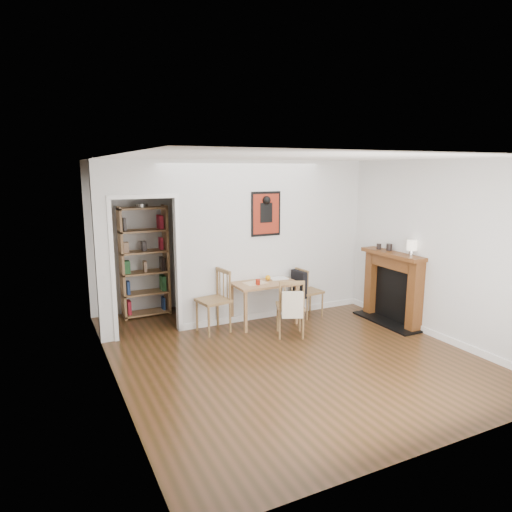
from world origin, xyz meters
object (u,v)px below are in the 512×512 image
fireplace (393,285)px  notebook (278,278)px  bookshelf (145,262)px  mantel_lamp (412,246)px  chair_right (308,291)px  chair_front (290,307)px  chair_left (213,301)px  red_glass (258,282)px  dining_table (264,287)px  orange_fruit (268,278)px  ceramic_jar_b (379,246)px  ceramic_jar_a (389,247)px

fireplace → notebook: fireplace is taller
bookshelf → mantel_lamp: size_ratio=7.82×
chair_right → chair_front: chair_front is taller
chair_left → red_glass: chair_left is taller
chair_front → fireplace: 1.83m
chair_front → notebook: size_ratio=3.08×
dining_table → orange_fruit: orange_fruit is taller
chair_left → mantel_lamp: size_ratio=4.03×
chair_front → mantel_lamp: bearing=-16.1°
dining_table → chair_right: (0.84, -0.00, -0.17)m
chair_right → ceramic_jar_b: size_ratio=8.96×
red_glass → ceramic_jar_b: ceramic_jar_b is taller
ceramic_jar_a → ceramic_jar_b: ceramic_jar_a is taller
chair_left → bookshelf: bookshelf is taller
chair_right → bookshelf: bookshelf is taller
bookshelf → ceramic_jar_b: size_ratio=19.97×
fireplace → red_glass: size_ratio=14.01×
chair_front → notebook: chair_front is taller
chair_left → notebook: size_ratio=3.34×
chair_right → orange_fruit: (-0.73, 0.07, 0.30)m
ceramic_jar_b → bookshelf: bearing=152.6°
dining_table → chair_right: bearing=-0.1°
chair_right → chair_front: (-0.74, -0.67, 0.02)m
fireplace → orange_fruit: (-1.80, 0.92, 0.11)m
chair_front → ceramic_jar_a: 1.97m
mantel_lamp → chair_front: bearing=163.9°
dining_table → fireplace: 2.09m
orange_fruit → ceramic_jar_b: 1.91m
dining_table → ceramic_jar_a: (1.92, -0.71, 0.61)m
bookshelf → mantel_lamp: bearing=-34.9°
notebook → chair_right: bearing=-10.3°
chair_right → fireplace: fireplace is taller
mantel_lamp → ceramic_jar_a: (0.00, 0.49, -0.09)m
chair_front → mantel_lamp: 2.07m
chair_right → bookshelf: 2.80m
notebook → ceramic_jar_a: bearing=-26.5°
mantel_lamp → ceramic_jar_a: mantel_lamp is taller
red_glass → mantel_lamp: 2.41m
chair_front → bookshelf: (-1.71, 1.94, 0.47)m
notebook → orange_fruit: bearing=-173.6°
dining_table → fireplace: (1.91, -0.85, 0.01)m
red_glass → chair_front: bearing=-64.9°
dining_table → bookshelf: (-1.61, 1.27, 0.32)m
chair_right → bookshelf: (-2.45, 1.27, 0.49)m
red_glass → mantel_lamp: (2.08, -1.08, 0.58)m
chair_front → red_glass: chair_front is taller
bookshelf → red_glass: size_ratio=20.94×
chair_right → red_glass: size_ratio=9.40×
fireplace → orange_fruit: bearing=152.9°
bookshelf → ceramic_jar_b: (3.46, -1.80, 0.28)m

